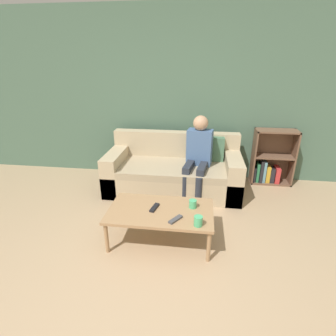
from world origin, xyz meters
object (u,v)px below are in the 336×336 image
Objects in this scene: person_adult at (198,151)px; tv_remote_1 at (154,208)px; bookshelf at (270,162)px; couch at (174,172)px; cup_near at (198,221)px; cup_far at (193,204)px; tv_remote_0 at (176,219)px; coffee_table at (161,212)px.

person_adult is 1.25m from tv_remote_1.
tv_remote_1 is (-1.56, -1.67, 0.04)m from bookshelf.
couch is 19.38× the size of cup_near.
couch is 21.79× the size of cup_far.
tv_remote_0 and tv_remote_1 have the same top height.
tv_remote_1 is at bearing -133.02° from bookshelf.
couch is 1.21m from cup_far.
tv_remote_0 is at bearing -44.40° from coffee_table.
person_adult is (-1.13, -0.52, 0.31)m from bookshelf.
cup_near is at bearing -30.03° from coffee_table.
coffee_table is 0.08m from tv_remote_1.
cup_far is (-1.16, -1.60, 0.07)m from bookshelf.
tv_remote_0 is 0.31m from tv_remote_1.
cup_near reaches higher than tv_remote_1.
couch is 1.25m from coffee_table.
cup_near is 0.33m from cup_far.
coffee_table is 1.26m from person_adult.
bookshelf is at bearing 89.48° from tv_remote_0.
cup_far is 0.41m from tv_remote_1.
person_adult is 1.41m from cup_near.
coffee_table is at bearing -90.39° from couch.
coffee_table is 6.61× the size of tv_remote_0.
coffee_table is 0.25m from tv_remote_0.
person_adult is at bearing 116.98° from tv_remote_0.
tv_remote_1 reaches higher than coffee_table.
tv_remote_0 is at bearing -25.16° from tv_remote_1.
person_adult is at bearing 82.36° from tv_remote_1.
bookshelf is at bearing 59.77° from tv_remote_1.
coffee_table is at bearing 170.25° from tv_remote_0.
couch is 1.55m from bookshelf.
cup_far is (0.33, 0.09, 0.08)m from coffee_table.
tv_remote_1 is (-0.07, 0.02, 0.04)m from coffee_table.
couch reaches higher than tv_remote_0.
tv_remote_1 is (-0.47, 0.25, -0.04)m from cup_near.
coffee_table is 0.36m from cup_far.
cup_near is at bearing -78.60° from cup_far.
person_adult reaches higher than couch.
cup_near reaches higher than cup_far.
tv_remote_0 is at bearing -125.17° from bookshelf.
tv_remote_0 reaches higher than coffee_table.
person_adult reaches higher than tv_remote_0.
couch is at bearing 175.72° from person_adult.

